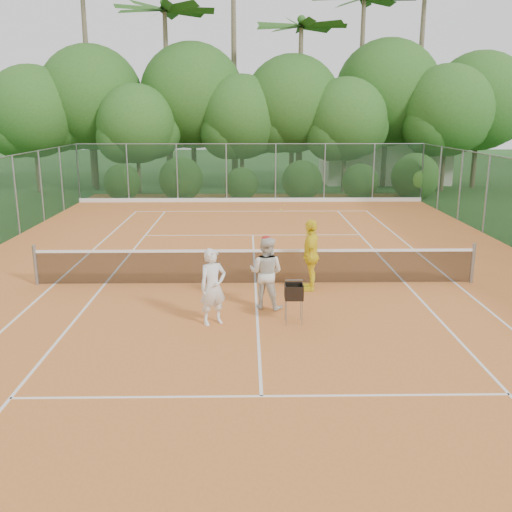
% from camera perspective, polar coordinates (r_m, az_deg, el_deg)
% --- Properties ---
extents(ground, '(120.00, 120.00, 0.00)m').
position_cam_1_polar(ground, '(15.60, -0.06, -2.85)').
color(ground, '#1C4217').
rests_on(ground, ground).
extents(clay_court, '(18.00, 36.00, 0.02)m').
position_cam_1_polar(clay_court, '(15.60, -0.06, -2.81)').
color(clay_court, orange).
rests_on(clay_court, ground).
extents(club_building, '(8.00, 5.00, 3.00)m').
position_cam_1_polar(club_building, '(40.12, 12.53, 9.39)').
color(club_building, beige).
rests_on(club_building, ground).
extents(tennis_net, '(11.97, 0.10, 1.10)m').
position_cam_1_polar(tennis_net, '(15.46, -0.06, -0.96)').
color(tennis_net, gray).
rests_on(tennis_net, clay_court).
extents(player_white, '(0.74, 0.65, 1.70)m').
position_cam_1_polar(player_white, '(12.47, -4.33, -3.09)').
color(player_white, silver).
rests_on(player_white, clay_court).
extents(player_center_grp, '(1.03, 0.92, 1.76)m').
position_cam_1_polar(player_center_grp, '(13.47, 1.02, -1.66)').
color(player_center_grp, silver).
rests_on(player_center_grp, clay_court).
extents(player_yellow, '(0.60, 1.15, 1.88)m').
position_cam_1_polar(player_yellow, '(14.91, 5.50, 0.11)').
color(player_yellow, yellow).
rests_on(player_yellow, clay_court).
extents(ball_hopper, '(0.39, 0.39, 0.88)m').
position_cam_1_polar(ball_hopper, '(12.57, 3.81, -3.66)').
color(ball_hopper, gray).
rests_on(ball_hopper, clay_court).
extents(stray_ball_a, '(0.07, 0.07, 0.07)m').
position_cam_1_polar(stray_ball_a, '(27.44, 2.51, 4.64)').
color(stray_ball_a, '#D1E435').
rests_on(stray_ball_a, clay_court).
extents(stray_ball_b, '(0.07, 0.07, 0.07)m').
position_cam_1_polar(stray_ball_b, '(28.92, 2.89, 5.12)').
color(stray_ball_b, yellow).
rests_on(stray_ball_b, clay_court).
extents(stray_ball_c, '(0.07, 0.07, 0.07)m').
position_cam_1_polar(stray_ball_c, '(26.84, 6.67, 4.35)').
color(stray_ball_c, gold).
rests_on(stray_ball_c, clay_court).
extents(court_markings, '(11.03, 23.83, 0.01)m').
position_cam_1_polar(court_markings, '(15.60, -0.06, -2.77)').
color(court_markings, white).
rests_on(court_markings, clay_court).
extents(fence_back, '(18.07, 0.07, 3.00)m').
position_cam_1_polar(fence_back, '(30.08, -0.51, 8.30)').
color(fence_back, '#19381E').
rests_on(fence_back, clay_court).
extents(tropical_treeline, '(32.10, 8.49, 15.03)m').
position_cam_1_polar(tropical_treeline, '(35.19, 1.82, 14.99)').
color(tropical_treeline, brown).
rests_on(tropical_treeline, ground).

